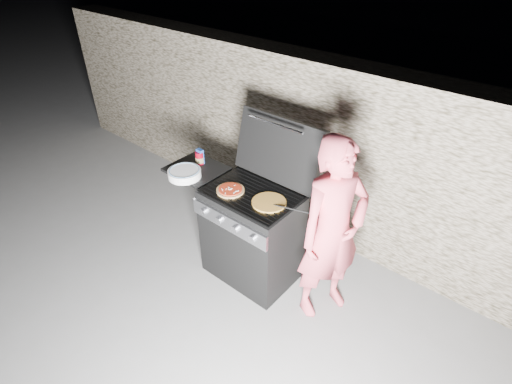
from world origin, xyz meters
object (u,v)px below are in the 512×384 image
Objects in this scene: gas_grill at (231,224)px; pizza_topped at (230,190)px; sauce_jar at (200,158)px; person at (332,233)px.

pizza_topped is (0.09, -0.08, 0.47)m from gas_grill.
pizza_topped is 1.94× the size of sauce_jar.
sauce_jar reaches higher than pizza_topped.
sauce_jar is at bearing 163.13° from pizza_topped.
gas_grill is 0.48m from pizza_topped.
sauce_jar is at bearing 169.89° from gas_grill.
pizza_topped is 0.91m from person.
person is at bearing 1.20° from sauce_jar.
gas_grill is at bearing 136.59° from pizza_topped.
gas_grill is at bearing 120.16° from person.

